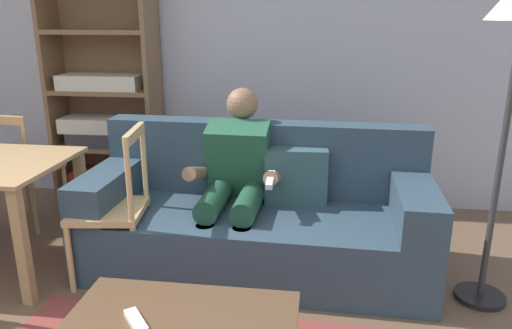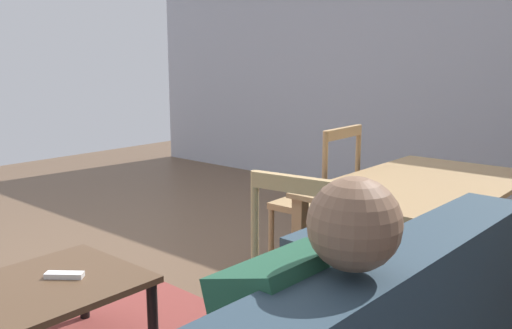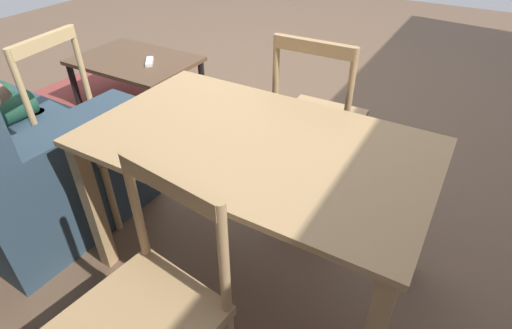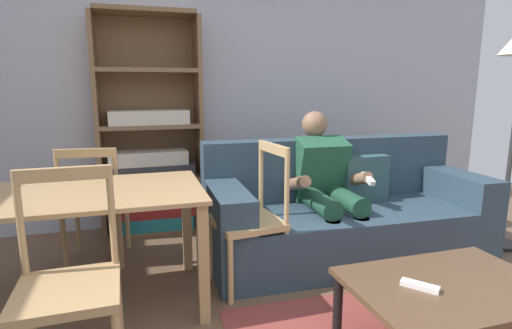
% 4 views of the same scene
% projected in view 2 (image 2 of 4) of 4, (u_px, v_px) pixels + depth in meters
% --- Properties ---
extents(ground_plane, '(8.45, 8.45, 0.00)m').
position_uv_depth(ground_plane, '(104.00, 285.00, 3.31)').
color(ground_plane, brown).
extents(wall_side, '(0.12, 6.15, 2.58)m').
position_uv_depth(wall_side, '(373.00, 65.00, 5.46)').
color(wall_side, '#ABB0BE').
rests_on(wall_side, ground_plane).
extents(coffee_table, '(0.94, 0.66, 0.39)m').
position_uv_depth(coffee_table, '(29.00, 299.00, 2.33)').
color(coffee_table, brown).
rests_on(coffee_table, ground_plane).
extents(tv_remote, '(0.15, 0.16, 0.02)m').
position_uv_depth(tv_remote, '(64.00, 275.00, 2.44)').
color(tv_remote, white).
rests_on(tv_remote, coffee_table).
extents(dining_table, '(1.36, 0.81, 0.72)m').
position_uv_depth(dining_table, '(424.00, 201.00, 2.90)').
color(dining_table, tan).
rests_on(dining_table, ground_plane).
extents(dining_chair_facing_couch, '(0.47, 0.47, 0.94)m').
position_uv_depth(dining_chair_facing_couch, '(316.00, 290.00, 2.17)').
color(dining_chair_facing_couch, tan).
rests_on(dining_chair_facing_couch, ground_plane).
extents(dining_chair_by_doorway, '(0.43, 0.43, 0.96)m').
position_uv_depth(dining_chair_by_doorway, '(318.00, 204.00, 3.36)').
color(dining_chair_by_doorway, tan).
rests_on(dining_chair_by_doorway, ground_plane).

